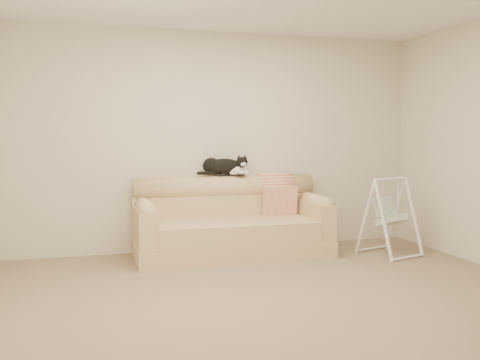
# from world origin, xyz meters

# --- Properties ---
(ground_plane) EXTENTS (5.00, 5.00, 0.00)m
(ground_plane) POSITION_xyz_m (0.00, 0.00, 0.00)
(ground_plane) COLOR #7E6C58
(ground_plane) RESTS_ON ground
(room_shell) EXTENTS (5.04, 4.04, 2.60)m
(room_shell) POSITION_xyz_m (0.00, 0.00, 1.53)
(room_shell) COLOR beige
(room_shell) RESTS_ON ground
(sofa) EXTENTS (2.20, 0.93, 0.90)m
(sofa) POSITION_xyz_m (0.05, 1.62, 0.35)
(sofa) COLOR tan
(sofa) RESTS_ON ground
(remote_a) EXTENTS (0.19, 0.11, 0.03)m
(remote_a) POSITION_xyz_m (0.05, 1.87, 0.91)
(remote_a) COLOR black
(remote_a) RESTS_ON sofa
(remote_b) EXTENTS (0.17, 0.13, 0.02)m
(remote_b) POSITION_xyz_m (0.19, 1.82, 0.91)
(remote_b) COLOR black
(remote_b) RESTS_ON sofa
(tuxedo_cat) EXTENTS (0.63, 0.28, 0.25)m
(tuxedo_cat) POSITION_xyz_m (0.03, 1.87, 1.01)
(tuxedo_cat) COLOR black
(tuxedo_cat) RESTS_ON sofa
(throw_blanket) EXTENTS (0.43, 0.38, 0.58)m
(throw_blanket) POSITION_xyz_m (0.68, 1.84, 0.72)
(throw_blanket) COLOR #CD5C43
(throw_blanket) RESTS_ON sofa
(baby_swing) EXTENTS (0.69, 0.72, 0.90)m
(baby_swing) POSITION_xyz_m (1.82, 1.12, 0.45)
(baby_swing) COLOR white
(baby_swing) RESTS_ON ground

